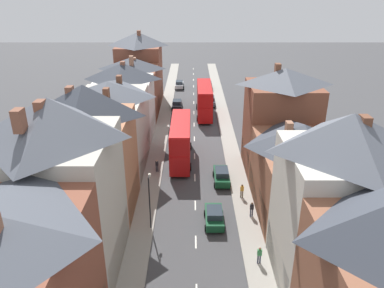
{
  "coord_description": "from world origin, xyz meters",
  "views": [
    {
      "loc": [
        -0.34,
        -15.38,
        21.71
      ],
      "look_at": [
        -0.36,
        31.43,
        1.15
      ],
      "focal_mm": 35.0,
      "sensor_mm": 36.0,
      "label": 1
    }
  ],
  "objects_px": {
    "car_near_blue": "(177,104)",
    "pedestrian_mid_right": "(242,190)",
    "car_far_grey": "(222,175)",
    "car_near_silver": "(214,216)",
    "car_parked_left_a": "(180,84)",
    "car_mid_white": "(208,86)",
    "double_decker_bus_mid_street": "(181,140)",
    "car_parked_left_b": "(210,101)",
    "pedestrian_mid_left": "(252,209)",
    "double_decker_bus_lead": "(205,100)",
    "pedestrian_near_right": "(260,255)",
    "pedestrian_far_left": "(157,165)",
    "street_lamp": "(150,199)"
  },
  "relations": [
    {
      "from": "car_near_blue",
      "to": "pedestrian_mid_right",
      "type": "xyz_separation_m",
      "value": [
        8.12,
        -30.8,
        0.18
      ]
    },
    {
      "from": "car_far_grey",
      "to": "car_near_silver",
      "type": "bearing_deg",
      "value": -99.03
    },
    {
      "from": "car_parked_left_a",
      "to": "car_mid_white",
      "type": "distance_m",
      "value": 6.28
    },
    {
      "from": "double_decker_bus_mid_street",
      "to": "car_parked_left_b",
      "type": "bearing_deg",
      "value": 78.28
    },
    {
      "from": "car_near_blue",
      "to": "car_far_grey",
      "type": "height_order",
      "value": "same"
    },
    {
      "from": "car_parked_left_b",
      "to": "pedestrian_mid_left",
      "type": "height_order",
      "value": "pedestrian_mid_left"
    },
    {
      "from": "double_decker_bus_lead",
      "to": "pedestrian_mid_right",
      "type": "distance_m",
      "value": 27.56
    },
    {
      "from": "car_parked_left_a",
      "to": "pedestrian_near_right",
      "type": "distance_m",
      "value": 55.98
    },
    {
      "from": "car_far_grey",
      "to": "pedestrian_far_left",
      "type": "distance_m",
      "value": 8.05
    },
    {
      "from": "car_near_blue",
      "to": "street_lamp",
      "type": "distance_m",
      "value": 36.14
    },
    {
      "from": "car_mid_white",
      "to": "pedestrian_far_left",
      "type": "relative_size",
      "value": 2.4
    },
    {
      "from": "car_parked_left_a",
      "to": "car_parked_left_b",
      "type": "height_order",
      "value": "car_parked_left_b"
    },
    {
      "from": "pedestrian_mid_left",
      "to": "street_lamp",
      "type": "relative_size",
      "value": 0.29
    },
    {
      "from": "double_decker_bus_lead",
      "to": "car_near_silver",
      "type": "relative_size",
      "value": 2.75
    },
    {
      "from": "double_decker_bus_mid_street",
      "to": "pedestrian_mid_left",
      "type": "height_order",
      "value": "double_decker_bus_mid_street"
    },
    {
      "from": "double_decker_bus_mid_street",
      "to": "car_near_silver",
      "type": "xyz_separation_m",
      "value": [
        3.61,
        -14.05,
        -1.99
      ]
    },
    {
      "from": "car_far_grey",
      "to": "street_lamp",
      "type": "xyz_separation_m",
      "value": [
        -7.35,
        -8.91,
        2.39
      ]
    },
    {
      "from": "car_mid_white",
      "to": "car_far_grey",
      "type": "relative_size",
      "value": 0.9
    },
    {
      "from": "car_near_silver",
      "to": "car_parked_left_b",
      "type": "relative_size",
      "value": 0.89
    },
    {
      "from": "car_near_blue",
      "to": "car_far_grey",
      "type": "distance_m",
      "value": 27.83
    },
    {
      "from": "double_decker_bus_mid_street",
      "to": "pedestrian_mid_right",
      "type": "relative_size",
      "value": 6.71
    },
    {
      "from": "pedestrian_far_left",
      "to": "pedestrian_near_right",
      "type": "bearing_deg",
      "value": -58.77
    },
    {
      "from": "car_parked_left_b",
      "to": "pedestrian_near_right",
      "type": "relative_size",
      "value": 2.73
    },
    {
      "from": "car_parked_left_b",
      "to": "car_mid_white",
      "type": "distance_m",
      "value": 10.88
    },
    {
      "from": "car_mid_white",
      "to": "double_decker_bus_lead",
      "type": "bearing_deg",
      "value": -94.46
    },
    {
      "from": "car_near_silver",
      "to": "car_parked_left_a",
      "type": "xyz_separation_m",
      "value": [
        -4.9,
        49.62,
        0.0
      ]
    },
    {
      "from": "double_decker_bus_lead",
      "to": "car_mid_white",
      "type": "relative_size",
      "value": 2.8
    },
    {
      "from": "car_mid_white",
      "to": "car_far_grey",
      "type": "distance_m",
      "value": 40.42
    },
    {
      "from": "car_mid_white",
      "to": "street_lamp",
      "type": "distance_m",
      "value": 49.94
    },
    {
      "from": "double_decker_bus_mid_street",
      "to": "street_lamp",
      "type": "relative_size",
      "value": 1.96
    },
    {
      "from": "car_parked_left_b",
      "to": "street_lamp",
      "type": "height_order",
      "value": "street_lamp"
    },
    {
      "from": "car_parked_left_a",
      "to": "pedestrian_far_left",
      "type": "distance_m",
      "value": 39.19
    },
    {
      "from": "car_near_blue",
      "to": "car_near_silver",
      "type": "bearing_deg",
      "value": -82.1
    },
    {
      "from": "pedestrian_mid_left",
      "to": "pedestrian_far_left",
      "type": "distance_m",
      "value": 13.91
    },
    {
      "from": "pedestrian_far_left",
      "to": "car_parked_left_b",
      "type": "bearing_deg",
      "value": 74.19
    },
    {
      "from": "car_near_silver",
      "to": "car_parked_left_b",
      "type": "bearing_deg",
      "value": 88.03
    },
    {
      "from": "double_decker_bus_mid_street",
      "to": "pedestrian_near_right",
      "type": "relative_size",
      "value": 6.71
    },
    {
      "from": "double_decker_bus_lead",
      "to": "pedestrian_far_left",
      "type": "relative_size",
      "value": 6.71
    },
    {
      "from": "car_parked_left_b",
      "to": "pedestrian_mid_right",
      "type": "height_order",
      "value": "pedestrian_mid_right"
    },
    {
      "from": "double_decker_bus_mid_street",
      "to": "double_decker_bus_lead",
      "type": "bearing_deg",
      "value": 78.55
    },
    {
      "from": "pedestrian_far_left",
      "to": "street_lamp",
      "type": "distance_m",
      "value": 11.41
    },
    {
      "from": "pedestrian_mid_left",
      "to": "car_parked_left_b",
      "type": "bearing_deg",
      "value": 93.82
    },
    {
      "from": "car_near_silver",
      "to": "car_mid_white",
      "type": "xyz_separation_m",
      "value": [
        1.3,
        48.6,
        0.03
      ]
    },
    {
      "from": "double_decker_bus_lead",
      "to": "car_near_blue",
      "type": "height_order",
      "value": "double_decker_bus_lead"
    },
    {
      "from": "car_near_blue",
      "to": "car_parked_left_b",
      "type": "bearing_deg",
      "value": 21.32
    },
    {
      "from": "car_far_grey",
      "to": "street_lamp",
      "type": "bearing_deg",
      "value": -129.51
    },
    {
      "from": "double_decker_bus_lead",
      "to": "pedestrian_mid_right",
      "type": "relative_size",
      "value": 6.71
    },
    {
      "from": "car_far_grey",
      "to": "pedestrian_mid_left",
      "type": "bearing_deg",
      "value": -71.18
    },
    {
      "from": "double_decker_bus_mid_street",
      "to": "street_lamp",
      "type": "distance_m",
      "value": 14.99
    },
    {
      "from": "car_parked_left_a",
      "to": "car_parked_left_b",
      "type": "distance_m",
      "value": 13.41
    }
  ]
}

